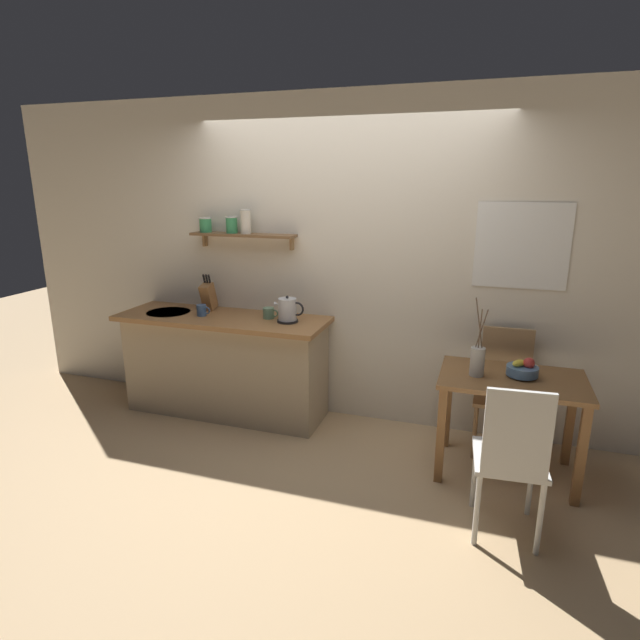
{
  "coord_description": "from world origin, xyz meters",
  "views": [
    {
      "loc": [
        1.13,
        -3.47,
        2.02
      ],
      "look_at": [
        -0.1,
        0.25,
        0.95
      ],
      "focal_mm": 28.91,
      "sensor_mm": 36.0,
      "label": 1
    }
  ],
  "objects_px": {
    "knife_block": "(208,296)",
    "coffee_mug_spare": "(269,313)",
    "fruit_bowl": "(523,369)",
    "coffee_mug_by_sink": "(202,310)",
    "electric_kettle": "(288,310)",
    "dining_table": "(511,395)",
    "dining_chair_near": "(512,455)",
    "dining_chair_far": "(504,385)",
    "twig_vase": "(477,361)"
  },
  "relations": [
    {
      "from": "dining_chair_far",
      "to": "knife_block",
      "type": "height_order",
      "value": "knife_block"
    },
    {
      "from": "dining_table",
      "to": "fruit_bowl",
      "type": "relative_size",
      "value": 4.6
    },
    {
      "from": "dining_table",
      "to": "dining_chair_far",
      "type": "distance_m",
      "value": 0.39
    },
    {
      "from": "knife_block",
      "to": "coffee_mug_by_sink",
      "type": "height_order",
      "value": "knife_block"
    },
    {
      "from": "coffee_mug_spare",
      "to": "dining_chair_near",
      "type": "bearing_deg",
      "value": -28.73
    },
    {
      "from": "dining_table",
      "to": "twig_vase",
      "type": "relative_size",
      "value": 1.76
    },
    {
      "from": "dining_chair_far",
      "to": "twig_vase",
      "type": "relative_size",
      "value": 1.72
    },
    {
      "from": "twig_vase",
      "to": "electric_kettle",
      "type": "height_order",
      "value": "twig_vase"
    },
    {
      "from": "electric_kettle",
      "to": "knife_block",
      "type": "distance_m",
      "value": 0.82
    },
    {
      "from": "dining_chair_far",
      "to": "electric_kettle",
      "type": "relative_size",
      "value": 3.68
    },
    {
      "from": "knife_block",
      "to": "electric_kettle",
      "type": "bearing_deg",
      "value": -9.39
    },
    {
      "from": "dining_chair_far",
      "to": "coffee_mug_by_sink",
      "type": "distance_m",
      "value": 2.53
    },
    {
      "from": "electric_kettle",
      "to": "coffee_mug_by_sink",
      "type": "height_order",
      "value": "electric_kettle"
    },
    {
      "from": "dining_chair_near",
      "to": "dining_chair_far",
      "type": "height_order",
      "value": "dining_chair_near"
    },
    {
      "from": "electric_kettle",
      "to": "dining_chair_far",
      "type": "bearing_deg",
      "value": 3.89
    },
    {
      "from": "twig_vase",
      "to": "coffee_mug_by_sink",
      "type": "relative_size",
      "value": 4.46
    },
    {
      "from": "dining_table",
      "to": "knife_block",
      "type": "distance_m",
      "value": 2.62
    },
    {
      "from": "knife_block",
      "to": "fruit_bowl",
      "type": "bearing_deg",
      "value": -7.98
    },
    {
      "from": "dining_table",
      "to": "coffee_mug_spare",
      "type": "xyz_separation_m",
      "value": [
        -1.94,
        0.32,
        0.34
      ]
    },
    {
      "from": "fruit_bowl",
      "to": "knife_block",
      "type": "relative_size",
      "value": 0.64
    },
    {
      "from": "dining_chair_near",
      "to": "knife_block",
      "type": "xyz_separation_m",
      "value": [
        -2.55,
        1.14,
        0.49
      ]
    },
    {
      "from": "twig_vase",
      "to": "electric_kettle",
      "type": "bearing_deg",
      "value": 168.49
    },
    {
      "from": "fruit_bowl",
      "to": "dining_chair_far",
      "type": "bearing_deg",
      "value": 104.64
    },
    {
      "from": "fruit_bowl",
      "to": "knife_block",
      "type": "bearing_deg",
      "value": 172.02
    },
    {
      "from": "electric_kettle",
      "to": "fruit_bowl",
      "type": "bearing_deg",
      "value": -7.34
    },
    {
      "from": "dining_table",
      "to": "coffee_mug_by_sink",
      "type": "bearing_deg",
      "value": 175.18
    },
    {
      "from": "fruit_bowl",
      "to": "electric_kettle",
      "type": "relative_size",
      "value": 0.82
    },
    {
      "from": "twig_vase",
      "to": "dining_chair_far",
      "type": "bearing_deg",
      "value": 63.99
    },
    {
      "from": "fruit_bowl",
      "to": "electric_kettle",
      "type": "bearing_deg",
      "value": 172.66
    },
    {
      "from": "fruit_bowl",
      "to": "knife_block",
      "type": "height_order",
      "value": "knife_block"
    },
    {
      "from": "twig_vase",
      "to": "coffee_mug_by_sink",
      "type": "height_order",
      "value": "twig_vase"
    },
    {
      "from": "coffee_mug_by_sink",
      "to": "dining_table",
      "type": "bearing_deg",
      "value": -4.82
    },
    {
      "from": "dining_table",
      "to": "twig_vase",
      "type": "bearing_deg",
      "value": -168.71
    },
    {
      "from": "dining_chair_near",
      "to": "fruit_bowl",
      "type": "height_order",
      "value": "dining_chair_near"
    },
    {
      "from": "twig_vase",
      "to": "coffee_mug_by_sink",
      "type": "distance_m",
      "value": 2.3
    },
    {
      "from": "dining_table",
      "to": "knife_block",
      "type": "relative_size",
      "value": 2.92
    },
    {
      "from": "fruit_bowl",
      "to": "coffee_mug_by_sink",
      "type": "relative_size",
      "value": 1.71
    },
    {
      "from": "dining_table",
      "to": "coffee_mug_spare",
      "type": "height_order",
      "value": "coffee_mug_spare"
    },
    {
      "from": "electric_kettle",
      "to": "coffee_mug_by_sink",
      "type": "bearing_deg",
      "value": -176.52
    },
    {
      "from": "dining_chair_far",
      "to": "electric_kettle",
      "type": "height_order",
      "value": "electric_kettle"
    },
    {
      "from": "dining_chair_far",
      "to": "coffee_mug_by_sink",
      "type": "relative_size",
      "value": 7.66
    },
    {
      "from": "coffee_mug_spare",
      "to": "electric_kettle",
      "type": "bearing_deg",
      "value": -16.42
    },
    {
      "from": "dining_table",
      "to": "electric_kettle",
      "type": "relative_size",
      "value": 3.77
    },
    {
      "from": "dining_chair_near",
      "to": "twig_vase",
      "type": "relative_size",
      "value": 1.78
    },
    {
      "from": "dining_chair_near",
      "to": "fruit_bowl",
      "type": "distance_m",
      "value": 0.81
    },
    {
      "from": "dining_chair_near",
      "to": "knife_block",
      "type": "distance_m",
      "value": 2.83
    },
    {
      "from": "knife_block",
      "to": "coffee_mug_spare",
      "type": "bearing_deg",
      "value": -7.11
    },
    {
      "from": "knife_block",
      "to": "dining_table",
      "type": "bearing_deg",
      "value": -8.75
    },
    {
      "from": "fruit_bowl",
      "to": "electric_kettle",
      "type": "distance_m",
      "value": 1.83
    },
    {
      "from": "electric_kettle",
      "to": "coffee_mug_spare",
      "type": "xyz_separation_m",
      "value": [
        -0.19,
        0.06,
        -0.05
      ]
    }
  ]
}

